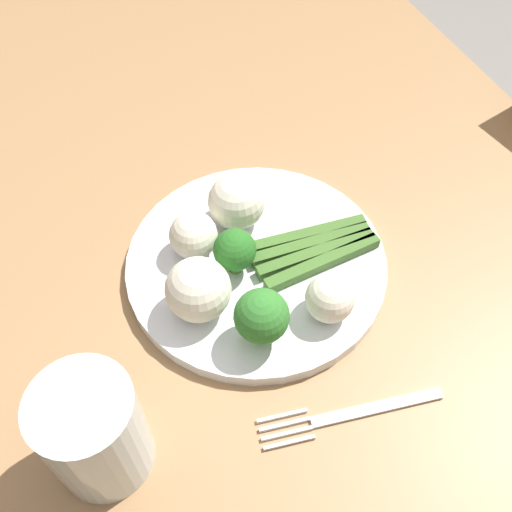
% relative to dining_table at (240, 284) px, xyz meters
% --- Properties ---
extents(ground_plane, '(6.00, 6.00, 0.02)m').
position_rel_dining_table_xyz_m(ground_plane, '(0.00, 0.00, -0.66)').
color(ground_plane, gray).
extents(dining_table, '(1.47, 0.84, 0.76)m').
position_rel_dining_table_xyz_m(dining_table, '(0.00, 0.00, 0.00)').
color(dining_table, '#9E754C').
rests_on(dining_table, ground_plane).
extents(plate, '(0.26, 0.26, 0.01)m').
position_rel_dining_table_xyz_m(plate, '(-0.06, 0.00, 0.11)').
color(plate, white).
rests_on(plate, dining_table).
extents(asparagus_bundle, '(0.06, 0.13, 0.01)m').
position_rel_dining_table_xyz_m(asparagus_bundle, '(-0.07, -0.06, 0.13)').
color(asparagus_bundle, '#3D6626').
rests_on(asparagus_bundle, plate).
extents(broccoli_outer_edge, '(0.05, 0.05, 0.06)m').
position_rel_dining_table_xyz_m(broccoli_outer_edge, '(-0.14, 0.03, 0.15)').
color(broccoli_outer_edge, '#609E3D').
rests_on(broccoli_outer_edge, plate).
extents(broccoli_left, '(0.04, 0.04, 0.05)m').
position_rel_dining_table_xyz_m(broccoli_left, '(-0.06, 0.02, 0.15)').
color(broccoli_left, '#568E33').
rests_on(broccoli_left, plate).
extents(cauliflower_front_left, '(0.05, 0.05, 0.05)m').
position_rel_dining_table_xyz_m(cauliflower_front_left, '(-0.02, 0.05, 0.14)').
color(cauliflower_front_left, silver).
rests_on(cauliflower_front_left, plate).
extents(cauliflower_near_center, '(0.06, 0.06, 0.06)m').
position_rel_dining_table_xyz_m(cauliflower_near_center, '(-0.00, 0.00, 0.15)').
color(cauliflower_near_center, white).
rests_on(cauliflower_near_center, plate).
extents(cauliflower_right, '(0.06, 0.06, 0.06)m').
position_rel_dining_table_xyz_m(cauliflower_right, '(-0.09, 0.07, 0.15)').
color(cauliflower_right, white).
rests_on(cauliflower_right, plate).
extents(cauliflower_mid, '(0.05, 0.05, 0.05)m').
position_rel_dining_table_xyz_m(cauliflower_mid, '(-0.14, -0.04, 0.14)').
color(cauliflower_mid, white).
rests_on(cauliflower_mid, plate).
extents(fork, '(0.04, 0.17, 0.00)m').
position_rel_dining_table_xyz_m(fork, '(-0.23, -0.02, 0.11)').
color(fork, silver).
rests_on(fork, dining_table).
extents(water_glass, '(0.08, 0.08, 0.11)m').
position_rel_dining_table_xyz_m(water_glass, '(-0.19, 0.19, 0.16)').
color(water_glass, silver).
rests_on(water_glass, dining_table).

